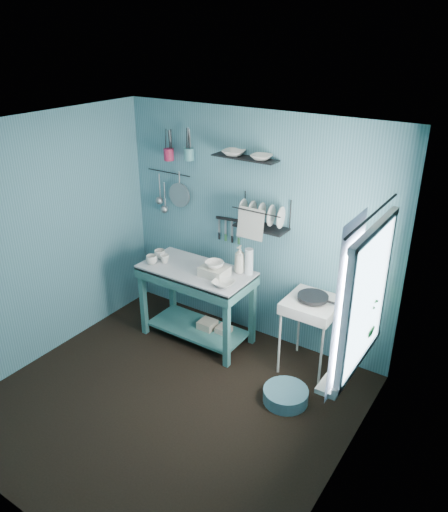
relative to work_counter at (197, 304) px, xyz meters
The scene contains 36 objects.
floor 1.18m from the work_counter, 67.68° to the right, with size 3.20×3.20×0.00m, color black.
ceiling 2.34m from the work_counter, 67.68° to the right, with size 3.20×3.20×0.00m, color silver.
wall_back 1.04m from the work_counter, 49.44° to the left, with size 3.20×3.20×0.00m, color #3E717F.
wall_front 2.68m from the work_counter, 80.60° to the right, with size 3.20×3.20×0.00m, color #3E717F.
wall_left 1.76m from the work_counter, 139.43° to the right, with size 3.00×3.00×0.00m, color #3E717F.
wall_right 2.40m from the work_counter, 26.69° to the right, with size 3.00×3.00×0.00m, color #3E717F.
work_counter is the anchor object (origin of this frame).
mug_left 0.70m from the work_counter, 161.57° to the right, with size 0.12×0.12×0.10m, color silver.
mug_mid 0.61m from the work_counter, behind, with size 0.10×0.10×0.09m, color silver.
mug_right 0.69m from the work_counter, behind, with size 0.12×0.12×0.10m, color silver.
wash_tub 0.54m from the work_counter, ahead, with size 0.28×0.22×0.10m, color beige.
tub_bowl 0.62m from the work_counter, ahead, with size 0.20×0.20×0.06m, color silver.
soap_bottle 0.74m from the work_counter, 25.46° to the left, with size 0.12×0.12×0.30m, color beige.
water_bottle 0.80m from the work_counter, 22.93° to the left, with size 0.09×0.09×0.28m, color silver.
counter_bowl 0.66m from the work_counter, 18.43° to the right, with size 0.22×0.22×0.05m, color silver.
hotplate_stand 1.29m from the work_counter, ahead, with size 0.50×0.50×0.80m, color beige.
frying_pan 1.35m from the work_counter, ahead, with size 0.30×0.30×0.04m, color black.
knife_strip 1.00m from the work_counter, 74.72° to the left, with size 0.32×0.02×0.03m, color black.
dish_rack 1.27m from the work_counter, 31.72° to the left, with size 0.55×0.24×0.32m, color black.
upper_shelf 1.68m from the work_counter, 47.93° to the left, with size 0.70×0.18×0.01m, color black.
shelf_bowl_left 1.65m from the work_counter, 60.39° to the left, with size 0.22×0.22×0.06m, color silver.
shelf_bowl_right 1.73m from the work_counter, 35.72° to the left, with size 0.20×0.20×0.05m, color silver.
utensil_cup_magenta 1.68m from the work_counter, 147.77° to the left, with size 0.11×0.11×0.13m, color #A01D40.
utensil_cup_teal 1.63m from the work_counter, 131.91° to the left, with size 0.11×0.11×0.13m, color teal.
colander 1.25m from the work_counter, 141.09° to the left, with size 0.28×0.28×0.03m, color #93959A.
ladle_outer 1.45m from the work_counter, 151.96° to the left, with size 0.01×0.01×0.30m, color #93959A.
ladle_inner 1.34m from the work_counter, 149.82° to the left, with size 0.01×0.01×0.30m, color #93959A.
hook_rail 1.52m from the work_counter, 146.81° to the left, with size 0.01×0.01×0.60m, color black.
window_glass 2.29m from the work_counter, 15.73° to the right, with size 1.10×1.10×0.00m, color white.
windowsill 2.03m from the work_counter, 16.39° to the right, with size 0.16×0.95×0.04m, color beige.
curtain 2.35m from the work_counter, 24.04° to the right, with size 1.35×1.35×0.00m, color white.
curtain_rod 2.60m from the work_counter, 16.08° to the right, with size 0.02×0.02×1.05m, color black.
potted_plant 2.03m from the work_counter, 10.74° to the right, with size 0.28×0.28×0.50m, color #255D28.
storage_tin_large 0.34m from the work_counter, 26.57° to the left, with size 0.18×0.18×0.22m, color tan.
storage_tin_small 0.45m from the work_counter, 14.93° to the left, with size 0.15×0.15×0.20m, color tan.
floor_basin 1.42m from the work_counter, 16.84° to the right, with size 0.43×0.43×0.13m, color teal.
Camera 1 is at (2.46, -2.78, 3.22)m, focal length 35.00 mm.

